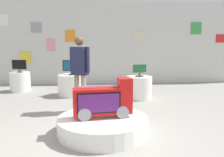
% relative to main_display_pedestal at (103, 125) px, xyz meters
% --- Properties ---
extents(ground_plane, '(30.00, 30.00, 0.00)m').
position_rel_main_display_pedestal_xyz_m(ground_plane, '(-0.19, -0.11, -0.15)').
color(ground_plane, gray).
extents(back_wall_display, '(12.55, 0.13, 3.29)m').
position_rel_main_display_pedestal_xyz_m(back_wall_display, '(-0.20, 5.30, 1.50)').
color(back_wall_display, silver).
rests_on(back_wall_display, ground).
extents(main_display_pedestal, '(1.59, 1.59, 0.29)m').
position_rel_main_display_pedestal_xyz_m(main_display_pedestal, '(0.00, 0.00, 0.00)').
color(main_display_pedestal, white).
rests_on(main_display_pedestal, ground).
extents(novelty_firetruck_tv, '(1.05, 0.45, 0.69)m').
position_rel_main_display_pedestal_xyz_m(novelty_firetruck_tv, '(0.02, -0.00, 0.43)').
color(novelty_firetruck_tv, gray).
rests_on(novelty_firetruck_tv, main_display_pedestal).
extents(display_pedestal_left_rear, '(0.74, 0.74, 0.65)m').
position_rel_main_display_pedestal_xyz_m(display_pedestal_left_rear, '(1.14, 2.57, 0.18)').
color(display_pedestal_left_rear, white).
rests_on(display_pedestal_left_rear, ground).
extents(tv_on_left_rear, '(0.44, 0.24, 0.36)m').
position_rel_main_display_pedestal_xyz_m(tv_on_left_rear, '(1.14, 2.57, 0.70)').
color(tv_on_left_rear, black).
rests_on(tv_on_left_rear, display_pedestal_left_rear).
extents(display_pedestal_center_rear, '(0.86, 0.86, 0.65)m').
position_rel_main_display_pedestal_xyz_m(display_pedestal_center_rear, '(-0.88, 3.12, 0.18)').
color(display_pedestal_center_rear, white).
rests_on(display_pedestal_center_rear, ground).
extents(tv_on_center_rear, '(0.56, 0.20, 0.45)m').
position_rel_main_display_pedestal_xyz_m(tv_on_center_rear, '(-0.87, 3.12, 0.77)').
color(tv_on_center_rear, black).
rests_on(tv_on_center_rear, display_pedestal_center_rear).
extents(display_pedestal_right_rear, '(0.67, 0.67, 0.65)m').
position_rel_main_display_pedestal_xyz_m(display_pedestal_right_rear, '(-2.70, 3.88, 0.18)').
color(display_pedestal_right_rear, white).
rests_on(display_pedestal_right_rear, ground).
extents(tv_on_right_rear, '(0.51, 0.18, 0.42)m').
position_rel_main_display_pedestal_xyz_m(tv_on_right_rear, '(-2.70, 3.87, 0.75)').
color(tv_on_right_rear, black).
rests_on(tv_on_right_rear, display_pedestal_right_rear).
extents(shopper_browsing_near_truck, '(0.47, 0.38, 1.75)m').
position_rel_main_display_pedestal_xyz_m(shopper_browsing_near_truck, '(-0.49, 1.35, 0.88)').
color(shopper_browsing_near_truck, gray).
rests_on(shopper_browsing_near_truck, ground).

